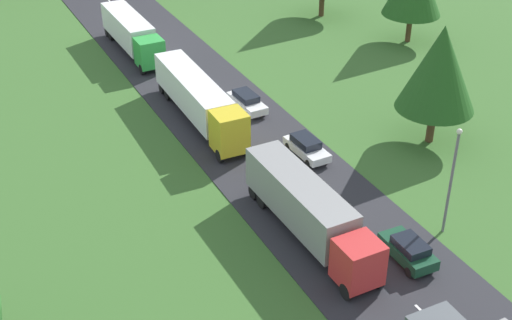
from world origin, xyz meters
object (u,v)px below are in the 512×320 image
at_px(truck_fourth, 132,33).
at_px(car_fourth, 307,147).
at_px(truck_second, 308,209).
at_px(truck_third, 199,99).
at_px(car_fifth, 247,101).
at_px(lamppost_second, 452,176).
at_px(tree_ash, 439,68).
at_px(car_third, 408,250).

xyz_separation_m(truck_fourth, car_fourth, (5.19, -25.64, -1.22)).
height_order(truck_second, truck_third, truck_second).
distance_m(truck_fourth, car_fifth, 17.34).
bearing_deg(truck_third, car_fifth, 0.95).
bearing_deg(lamppost_second, tree_ash, 55.55).
bearing_deg(car_fifth, car_third, -90.44).
bearing_deg(truck_second, truck_third, 90.08).
bearing_deg(truck_fourth, tree_ash, -61.64).
relative_size(truck_second, truck_fourth, 1.04).
relative_size(car_third, car_fourth, 0.92).
height_order(car_fourth, car_fifth, car_fourth).
distance_m(truck_second, car_third, 6.57).
bearing_deg(lamppost_second, truck_fourth, 102.45).
xyz_separation_m(truck_third, car_fifth, (4.39, 0.07, -1.26)).
distance_m(truck_third, lamppost_second, 22.64).
xyz_separation_m(car_third, car_fourth, (0.79, 13.53, -0.02)).
xyz_separation_m(car_fifth, lamppost_second, (3.75, -21.08, 3.41)).
relative_size(truck_second, car_fourth, 2.98).
bearing_deg(truck_fourth, truck_second, -89.65).
xyz_separation_m(car_third, car_fifth, (0.17, 22.49, -0.02)).
bearing_deg(truck_second, car_fourth, 60.01).
bearing_deg(car_fifth, tree_ash, -47.00).
xyz_separation_m(car_fourth, tree_ash, (9.88, -2.29, 5.38)).
height_order(truck_second, lamppost_second, lamppost_second).
xyz_separation_m(truck_second, car_fifth, (4.37, 17.60, -1.30)).
bearing_deg(car_fourth, truck_third, 119.38).
xyz_separation_m(car_third, lamppost_second, (3.93, 1.41, 3.38)).
height_order(car_fifth, tree_ash, tree_ash).
relative_size(lamppost_second, tree_ash, 0.79).
distance_m(truck_second, car_fifth, 18.18).
bearing_deg(truck_fourth, car_fourth, -78.55).
relative_size(car_fifth, tree_ash, 0.46).
bearing_deg(car_fourth, truck_second, -119.99).
bearing_deg(truck_third, truck_second, -89.92).
bearing_deg(lamppost_second, car_fourth, 104.53).
bearing_deg(car_third, car_fourth, 86.68).
relative_size(truck_second, tree_ash, 1.34).
relative_size(truck_second, lamppost_second, 1.70).
relative_size(car_fifth, lamppost_second, 0.59).
distance_m(truck_second, lamppost_second, 9.09).
height_order(truck_third, car_fourth, truck_third).
bearing_deg(tree_ash, car_third, -133.51).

